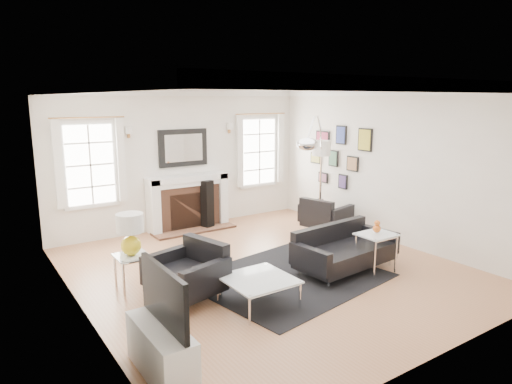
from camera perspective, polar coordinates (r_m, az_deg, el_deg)
floor at (r=7.25m, az=1.40°, el=-9.63°), size 6.00×6.00×0.00m
back_wall at (r=9.45m, az=-9.15°, el=3.99°), size 5.50×0.04×2.80m
front_wall at (r=4.81m, az=22.64°, el=-4.07°), size 5.50×0.04×2.80m
left_wall at (r=5.77m, az=-21.45°, el=-1.49°), size 0.04×6.00×2.80m
right_wall at (r=8.74m, az=16.36°, el=3.06°), size 0.04×6.00×2.80m
ceiling at (r=6.76m, az=1.51°, el=13.07°), size 5.50×6.00×0.02m
crown_molding at (r=6.76m, az=1.51°, el=12.56°), size 5.50×6.00×0.12m
fireplace at (r=9.41m, az=-8.45°, el=-1.32°), size 1.70×0.69×1.11m
mantel_mirror at (r=9.38m, az=-9.08°, el=5.48°), size 1.05×0.07×0.75m
window_left at (r=8.79m, az=-20.03°, el=3.26°), size 1.24×0.15×1.62m
window_right at (r=10.30m, az=0.37°, el=5.09°), size 1.24×0.15×1.62m
gallery_wall at (r=9.57m, az=10.31°, el=4.85°), size 0.04×1.73×1.29m
tv_unit at (r=4.69m, az=-11.71°, el=-18.00°), size 0.35×1.00×1.09m
area_rug at (r=6.94m, az=3.99°, el=-10.60°), size 2.95×2.58×0.01m
sofa at (r=7.29m, az=10.80°, el=-7.19°), size 1.77×0.92×0.56m
armchair_left at (r=6.21m, az=-8.31°, el=-10.06°), size 1.02×1.10×0.62m
armchair_right at (r=9.23m, az=8.52°, el=-2.99°), size 0.95×1.01×0.58m
coffee_table at (r=5.94m, az=0.30°, el=-11.02°), size 0.84×0.84×0.37m
side_table_left at (r=6.66m, az=-15.24°, el=-8.44°), size 0.45×0.45×0.49m
nesting_table at (r=7.22m, az=14.78°, el=-6.01°), size 0.56×0.47×0.61m
gourd_lamp at (r=6.52m, az=-15.44°, el=-4.77°), size 0.37×0.37×0.59m
orange_vase at (r=7.15m, az=14.88°, el=-4.27°), size 0.12×0.12×0.19m
arc_floor_lamp at (r=8.29m, az=7.38°, el=2.38°), size 1.71×1.59×2.43m
stick_floor_lamp at (r=9.19m, az=8.15°, el=4.88°), size 0.37×0.37×1.81m
speaker_tower at (r=9.38m, az=-6.11°, el=-1.57°), size 0.24×0.24×1.00m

